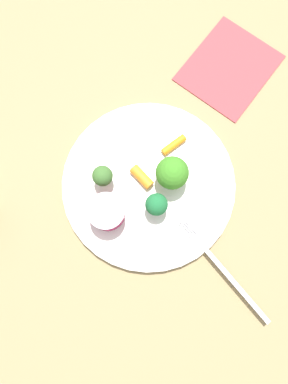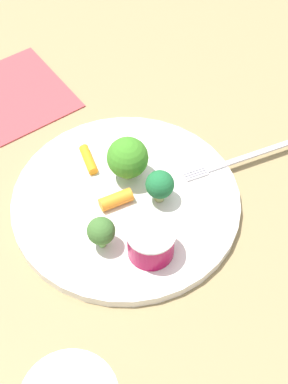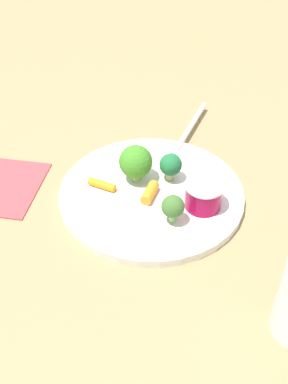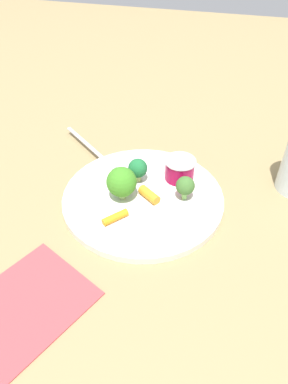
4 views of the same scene
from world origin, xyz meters
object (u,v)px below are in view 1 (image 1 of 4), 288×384
Objects in this scene: broccoli_floret_0 at (172,173)px; carrot_stick_1 at (174,145)px; sauce_cup at (107,213)px; napkin at (229,68)px; broccoli_floret_1 at (103,176)px; carrot_stick_0 at (142,177)px; plate at (149,184)px; fork at (222,269)px; broccoli_floret_2 at (156,205)px.

broccoli_floret_0 is 1.37× the size of carrot_stick_1.
sauce_cup is 0.93× the size of broccoli_floret_0.
napkin is (-0.16, 0.06, -0.02)m from carrot_stick_1.
carrot_stick_0 is at bearing 105.95° from broccoli_floret_1.
broccoli_floret_0 is 0.10m from broccoli_floret_1.
plate is 4.67× the size of broccoli_floret_0.
fork is at bearing 32.38° from carrot_stick_1.
napkin is at bearing 146.70° from broccoli_floret_1.
sauce_cup is 0.14m from carrot_stick_1.
broccoli_floret_1 is 0.09m from broccoli_floret_2.
sauce_cup reaches higher than napkin.
broccoli_floret_2 reaches higher than fork.
broccoli_floret_2 is 0.05m from carrot_stick_0.
plate is 0.07m from broccoli_floret_1.
plate is at bearing -127.50° from fork.
plate is 1.75× the size of napkin.
carrot_stick_0 is at bearing -24.46° from napkin.
plate is at bearing 140.91° from sauce_cup.
napkin is at bearing 154.43° from sauce_cup.
broccoli_floret_1 is at bearing -81.59° from plate.
carrot_stick_1 is 0.27× the size of napkin.
napkin is at bearing 164.80° from broccoli_floret_0.
fork is (0.16, 0.10, -0.00)m from carrot_stick_1.
sauce_cup reaches higher than fork.
sauce_cup is at bearing -29.15° from carrot_stick_0.
carrot_stick_0 reaches higher than plate.
carrot_stick_0 is 0.18m from fork.
broccoli_floret_1 is 1.01× the size of carrot_stick_1.
broccoli_floret_1 is 1.09× the size of carrot_stick_0.
plate is 1.72× the size of fork.
sauce_cup is 0.07m from broccoli_floret_2.
broccoli_floret_0 is (-0.07, 0.08, 0.01)m from sauce_cup.
carrot_stick_1 is (-0.08, 0.09, -0.02)m from broccoli_floret_1.
broccoli_floret_2 is 0.10m from carrot_stick_1.
plate is at bearing -64.12° from broccoli_floret_0.
broccoli_floret_1 reaches higher than carrot_stick_0.
plate is 0.02m from carrot_stick_0.
carrot_stick_0 is 0.25× the size of fork.
carrot_stick_0 reaches higher than fork.
carrot_stick_1 is at bearing 159.61° from plate.
broccoli_floret_1 is at bearing -75.72° from broccoli_floret_0.
napkin is at bearing -172.54° from fork.
plate is at bearing 64.18° from carrot_stick_0.
fork is (0.04, 0.18, -0.02)m from sauce_cup.
broccoli_floret_0 is at bearing 104.28° from broccoli_floret_1.
carrot_stick_1 reaches higher than fork.
broccoli_floret_1 is at bearing -159.84° from sauce_cup.
carrot_stick_1 is (-0.10, 0.01, -0.02)m from broccoli_floret_2.
sauce_cup reaches higher than plate.
carrot_stick_0 is at bearing -77.89° from broccoli_floret_0.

